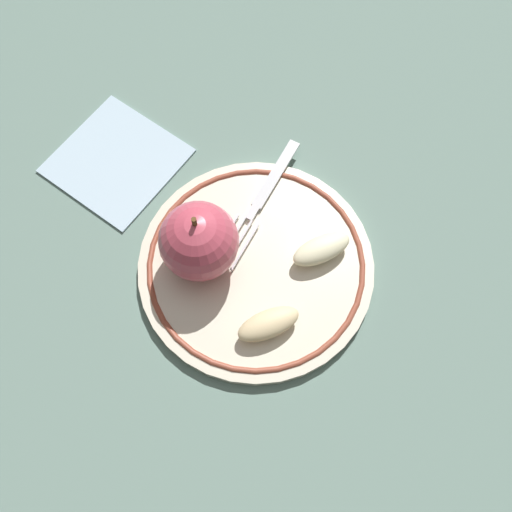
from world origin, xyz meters
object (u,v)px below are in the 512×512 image
fork (262,197)px  napkin_folded (116,160)px  apple_red_whole (199,240)px  apple_slice_front (268,324)px  apple_slice_back (321,249)px  plate (256,266)px

fork → napkin_folded: size_ratio=1.31×
apple_red_whole → napkin_folded: 0.17m
fork → napkin_folded: fork is taller
apple_red_whole → apple_slice_front: apple_red_whole is taller
apple_slice_back → napkin_folded: bearing=126.7°
plate → apple_slice_front: 0.07m
apple_slice_back → fork: bearing=107.8°
napkin_folded → plate: bearing=163.3°
plate → apple_red_whole: 0.07m
apple_slice_front → napkin_folded: (0.23, -0.12, -0.02)m
apple_slice_front → napkin_folded: apple_slice_front is taller
apple_red_whole → apple_slice_back: bearing=-155.9°
napkin_folded → apple_slice_front: bearing=153.5°
fork → napkin_folded: (0.17, 0.01, -0.01)m
plate → napkin_folded: (0.20, -0.06, -0.00)m
plate → apple_slice_front: apple_slice_front is taller
apple_red_whole → napkin_folded: (0.14, -0.07, -0.05)m
apple_slice_back → apple_slice_front: bearing=-150.3°
apple_slice_back → fork: 0.09m
plate → napkin_folded: size_ratio=1.90×
apple_red_whole → fork: 0.10m
apple_slice_back → napkin_folded: size_ratio=0.49×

